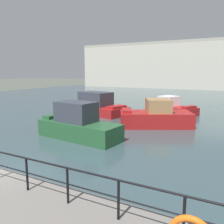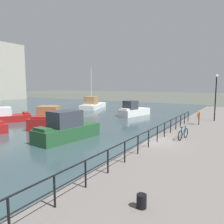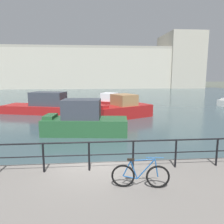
# 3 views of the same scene
# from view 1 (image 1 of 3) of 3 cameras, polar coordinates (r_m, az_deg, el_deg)

# --- Properties ---
(water_basin) EXTENTS (80.00, 60.00, 0.01)m
(water_basin) POSITION_cam_1_polar(r_m,az_deg,el_deg) (37.08, 14.43, 2.52)
(water_basin) COLOR #33474C
(water_basin) RESTS_ON ground_plane
(moored_red_daysailer) EXTENTS (6.23, 4.87, 2.26)m
(moored_red_daysailer) POSITION_cam_1_polar(r_m,az_deg,el_deg) (19.61, 10.52, -1.04)
(moored_red_daysailer) COLOR maroon
(moored_red_daysailer) RESTS_ON water_basin
(moored_small_launch) EXTENTS (5.70, 4.53, 1.83)m
(moored_small_launch) POSITION_cam_1_polar(r_m,az_deg,el_deg) (26.26, 14.23, 1.09)
(moored_small_launch) COLOR maroon
(moored_small_launch) RESTS_ON water_basin
(moored_green_narrowboat) EXTENTS (6.06, 2.74, 2.46)m
(moored_green_narrowboat) POSITION_cam_1_polar(r_m,az_deg,el_deg) (15.99, -8.23, -3.01)
(moored_green_narrowboat) COLOR #23512D
(moored_green_narrowboat) RESTS_ON water_basin
(moored_white_yacht) EXTENTS (9.12, 5.11, 2.30)m
(moored_white_yacht) POSITION_cam_1_polar(r_m,az_deg,el_deg) (25.80, -4.52, 1.61)
(moored_white_yacht) COLOR maroon
(moored_white_yacht) RESTS_ON water_basin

